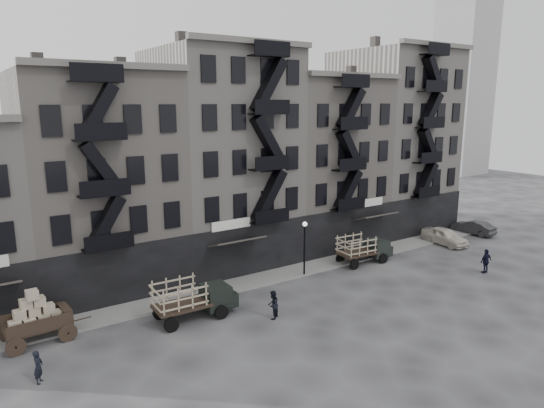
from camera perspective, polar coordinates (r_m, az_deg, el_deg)
ground at (r=33.92m, az=2.45°, el=-10.72°), size 140.00×140.00×0.00m
sidewalk at (r=36.75m, az=-1.06°, el=-8.74°), size 55.00×2.50×0.15m
building_midwest at (r=36.42m, az=-19.85°, el=2.46°), size 10.00×11.35×16.20m
building_center at (r=39.87m, az=-5.88°, el=5.33°), size 10.00×11.35×18.20m
building_mideast at (r=45.54m, az=5.34°, el=4.90°), size 10.00×11.35×16.20m
building_east at (r=52.27m, az=13.96°, el=7.16°), size 10.00×11.35×19.20m
lamp_post at (r=36.65m, az=3.86°, el=-4.36°), size 0.36×0.36×4.28m
wagon at (r=30.09m, az=-26.19°, el=-11.43°), size 3.75×2.18×3.08m
stake_truck_west at (r=30.41m, az=-9.28°, el=-10.63°), size 5.20×2.28×2.58m
stake_truck_east at (r=40.65m, az=10.77°, el=-4.96°), size 4.96×2.32×2.42m
car_east at (r=47.97m, az=19.65°, el=-3.59°), size 2.14×4.70×1.56m
car_far at (r=52.74m, az=22.60°, el=-2.53°), size 1.73×4.34×1.40m
pedestrian_west at (r=26.50m, az=-25.80°, el=-16.87°), size 0.64×0.71×1.64m
pedestrian_mid at (r=30.24m, az=0.10°, el=-11.78°), size 1.11×1.07×1.79m
policeman at (r=41.25m, az=23.87°, el=-6.17°), size 1.17×0.59×1.92m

